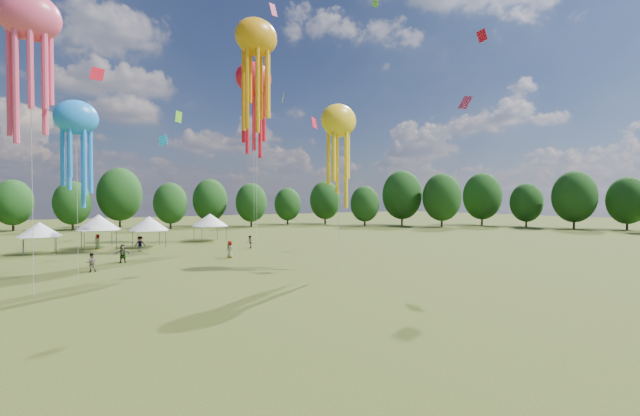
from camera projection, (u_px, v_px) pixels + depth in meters
spectator_near at (91, 263)px, 38.23m from camera, size 0.83×0.65×1.70m
spectators_far at (136, 249)px, 48.07m from camera, size 28.91×18.62×1.90m
festival_tents at (113, 224)px, 56.54m from camera, size 34.65×9.23×4.46m
show_kites at (208, 85)px, 48.28m from camera, size 38.53×29.52×27.80m
treeline at (97, 198)px, 61.47m from camera, size 201.57×95.24×13.43m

